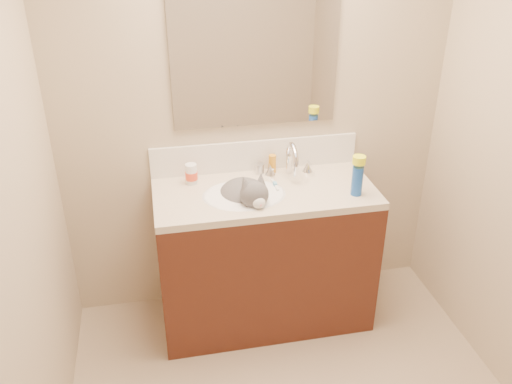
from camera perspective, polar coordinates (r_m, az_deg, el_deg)
name	(u,v)px	position (r m, az deg, el deg)	size (l,w,h in m)	color
room_shell	(330,157)	(1.81, 7.76, 3.72)	(2.24, 2.54, 2.52)	tan
vanity_cabinet	(264,259)	(3.16, 0.89, -7.02)	(1.20, 0.55, 0.82)	#441D12
counter_slab	(265,193)	(2.94, 0.95, -0.13)	(1.20, 0.55, 0.04)	beige
basin	(244,206)	(2.91, -1.23, -1.49)	(0.45, 0.36, 0.14)	white
faucet	(291,162)	(3.05, 3.72, 3.13)	(0.28, 0.20, 0.21)	silver
cat	(246,198)	(2.91, -1.04, -0.65)	(0.37, 0.42, 0.32)	#4E4C4E
backsplash	(255,155)	(3.12, -0.07, 3.88)	(1.20, 0.02, 0.18)	silver
mirror	(255,52)	(2.93, -0.08, 14.48)	(0.90, 0.02, 0.80)	white
pill_bottle	(191,174)	(3.00, -6.82, 1.91)	(0.06, 0.06, 0.11)	white
pill_label	(191,175)	(3.00, -6.81, 1.74)	(0.07, 0.07, 0.04)	#EA4627
silver_jar	(260,169)	(3.10, 0.38, 2.48)	(0.05, 0.05, 0.06)	#B7B7BC
amber_bottle	(272,164)	(3.10, 1.72, 2.97)	(0.04, 0.04, 0.11)	orange
toothbrush	(275,185)	(2.98, 2.02, 0.78)	(0.01, 0.13, 0.01)	white
toothbrush_head	(275,184)	(2.97, 2.02, 0.86)	(0.02, 0.03, 0.02)	#64ADD6
spray_can	(357,181)	(2.90, 10.60, 1.17)	(0.06, 0.06, 0.16)	#194DAF
spray_cap	(359,160)	(2.84, 10.81, 3.33)	(0.07, 0.07, 0.04)	#ECFA1A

